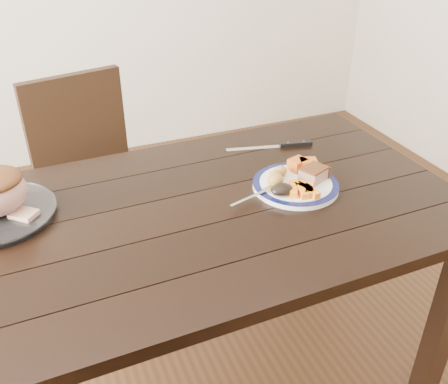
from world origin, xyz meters
name	(u,v)px	position (x,y,z in m)	size (l,w,h in m)	color
ground	(202,376)	(0.00, 0.00, 0.00)	(4.00, 4.00, 0.00)	#472B16
dining_table	(197,234)	(0.00, 0.00, 0.66)	(1.61, 0.93, 0.75)	black
chair_far	(93,175)	(-0.21, 0.74, 0.52)	(0.50, 0.51, 0.93)	black
dinner_plate	(296,185)	(0.33, -0.01, 0.76)	(0.27, 0.27, 0.02)	white
plate_rim	(296,183)	(0.33, -0.01, 0.77)	(0.27, 0.27, 0.02)	#0C113E
pork_slice	(314,174)	(0.39, -0.01, 0.79)	(0.08, 0.06, 0.04)	#AA7868
roasted_potatoes	(277,176)	(0.28, 0.02, 0.79)	(0.09, 0.09, 0.04)	gold
carrot_batons	(303,189)	(0.32, -0.07, 0.78)	(0.10, 0.11, 0.02)	orange
pumpkin_wedges	(303,165)	(0.39, 0.06, 0.79)	(0.10, 0.07, 0.04)	orange
dark_mushroom	(282,189)	(0.26, -0.05, 0.79)	(0.07, 0.05, 0.03)	black
fork	(257,195)	(0.18, -0.03, 0.77)	(0.18, 0.07, 0.00)	silver
cut_slice	(24,215)	(-0.47, 0.12, 0.78)	(0.07, 0.06, 0.02)	tan
carving_knife	(285,145)	(0.44, 0.27, 0.76)	(0.32, 0.09, 0.01)	silver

